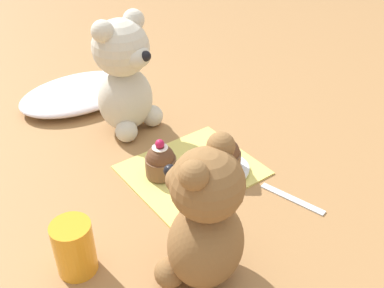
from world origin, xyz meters
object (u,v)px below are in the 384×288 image
at_px(teddy_bear_cream, 125,76).
at_px(juice_glass, 74,248).
at_px(teddy_bear_tan, 204,222).
at_px(cupcake_near_tan_bear, 224,155).
at_px(saucer_plate, 223,168).
at_px(cupcake_near_cream_bear, 161,161).
at_px(teaspoon, 292,198).

bearing_deg(teddy_bear_cream, juice_glass, -145.66).
height_order(teddy_bear_cream, teddy_bear_tan, teddy_bear_cream).
distance_m(teddy_bear_cream, cupcake_near_tan_bear, 0.24).
height_order(teddy_bear_cream, saucer_plate, teddy_bear_cream).
bearing_deg(cupcake_near_cream_bear, saucer_plate, -30.42).
bearing_deg(saucer_plate, teddy_bear_tan, -136.89).
xyz_separation_m(saucer_plate, juice_glass, (-0.29, -0.04, 0.03)).
relative_size(teddy_bear_cream, cupcake_near_tan_bear, 3.27).
distance_m(teddy_bear_cream, saucer_plate, 0.25).
relative_size(cupcake_near_cream_bear, saucer_plate, 0.77).
bearing_deg(teddy_bear_cream, teddy_bear_tan, -120.06).
xyz_separation_m(teddy_bear_cream, teddy_bear_tan, (-0.10, -0.37, -0.02)).
height_order(cupcake_near_tan_bear, teaspoon, cupcake_near_tan_bear).
relative_size(teddy_bear_tan, teaspoon, 1.87).
relative_size(teddy_bear_tan, saucer_plate, 2.32).
bearing_deg(cupcake_near_cream_bear, teddy_bear_cream, 78.31).
distance_m(teddy_bear_tan, cupcake_near_cream_bear, 0.22).
relative_size(cupcake_near_cream_bear, teaspoon, 0.62).
distance_m(cupcake_near_tan_bear, juice_glass, 0.29).
xyz_separation_m(teddy_bear_cream, cupcake_near_cream_bear, (-0.03, -0.17, -0.08)).
relative_size(teddy_bear_tan, cupcake_near_tan_bear, 2.97).
relative_size(teddy_bear_tan, cupcake_near_cream_bear, 2.99).
distance_m(cupcake_near_cream_bear, saucer_plate, 0.11).
relative_size(saucer_plate, cupcake_near_tan_bear, 1.28).
bearing_deg(teddy_bear_tan, cupcake_near_tan_bear, -160.03).
xyz_separation_m(saucer_plate, cupcake_near_tan_bear, (0.00, -0.00, 0.03)).
height_order(teddy_bear_tan, teaspoon, teddy_bear_tan).
relative_size(teddy_bear_cream, saucer_plate, 2.56).
bearing_deg(teddy_bear_cream, saucer_plate, -90.05).
xyz_separation_m(teddy_bear_tan, saucer_plate, (0.16, 0.15, -0.09)).
relative_size(juice_glass, teaspoon, 0.72).
bearing_deg(juice_glass, cupcake_near_cream_bear, 26.32).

